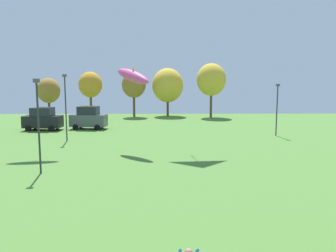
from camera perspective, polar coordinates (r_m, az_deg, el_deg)
The scene contains 11 objects.
kite_flying_2 at distance 28.74m, azimuth -5.69°, elevation 7.96°, with size 3.37×3.61×1.79m.
parked_car_leftmost at distance 42.47m, azimuth -19.45°, elevation 1.04°, with size 4.29×2.32×2.57m.
parked_car_second_from_left at distance 42.01m, azimuth -12.62°, elevation 1.26°, with size 4.28×2.34×2.63m.
light_post_0 at distance 37.68m, azimuth 17.09°, elevation 3.05°, with size 0.36×0.20×5.28m.
light_post_1 at distance 23.05m, azimuth -20.09°, elevation 0.85°, with size 0.36×0.20×5.85m.
light_post_3 at distance 34.31m, azimuth -16.11°, elevation 3.45°, with size 0.36×0.20×6.21m.
treeline_tree_0 at distance 56.93m, azimuth -18.62°, elevation 5.38°, with size 3.44×3.44×5.84m.
treeline_tree_1 at distance 54.50m, azimuth -12.34°, elevation 6.46°, with size 3.47×3.47×6.76m.
treeline_tree_2 at distance 53.94m, azimuth -5.51°, elevation 6.61°, with size 3.61×3.61×6.85m.
treeline_tree_3 at distance 54.95m, azimuth -0.05°, elevation 6.53°, with size 4.77×4.77×7.34m.
treeline_tree_4 at distance 53.53m, azimuth 6.97°, elevation 7.37°, with size 4.36×4.36×8.00m.
Camera 1 is at (-1.55, 1.94, 5.91)m, focal length 38.00 mm.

